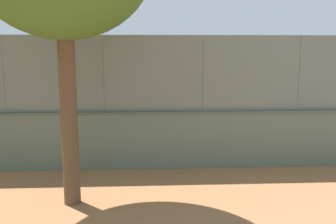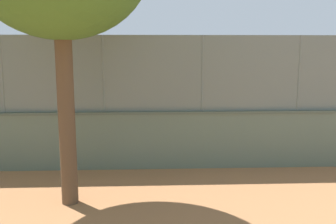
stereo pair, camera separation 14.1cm
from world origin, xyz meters
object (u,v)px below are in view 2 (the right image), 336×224
object	(u,v)px
player_crossing_court	(114,104)
player_at_service_line	(160,100)
player_foreground_swinging	(239,104)
courtside_bench	(101,140)
sports_ball	(101,130)

from	to	relation	value
player_crossing_court	player_at_service_line	distance (m)	2.77
player_crossing_court	player_foreground_swinging	size ratio (longest dim) A/B	0.99
player_foreground_swinging	player_at_service_line	distance (m)	4.43
player_crossing_court	player_at_service_line	bearing A→B (deg)	-153.08
player_crossing_court	player_foreground_swinging	xyz separation A→B (m)	(-6.52, 0.55, 0.01)
player_foreground_swinging	player_at_service_line	bearing A→B (deg)	-24.07
player_foreground_swinging	player_at_service_line	world-z (taller)	player_at_service_line
player_crossing_court	courtside_bench	world-z (taller)	player_crossing_court
player_foreground_swinging	courtside_bench	size ratio (longest dim) A/B	1.04
sports_ball	player_at_service_line	bearing A→B (deg)	-129.22
player_crossing_court	player_at_service_line	world-z (taller)	player_at_service_line
player_at_service_line	player_foreground_swinging	bearing A→B (deg)	155.93
player_foreground_swinging	player_crossing_court	bearing A→B (deg)	-4.86
player_crossing_court	player_at_service_line	size ratio (longest dim) A/B	0.98
courtside_bench	player_crossing_court	bearing A→B (deg)	-89.92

